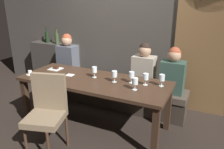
% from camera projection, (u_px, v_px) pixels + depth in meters
% --- Properties ---
extents(ground, '(9.00, 9.00, 0.00)m').
position_uv_depth(ground, '(95.00, 124.00, 3.48)').
color(ground, black).
extents(back_wall_tiled, '(6.00, 0.12, 3.00)m').
position_uv_depth(back_wall_tiled, '(127.00, 19.00, 4.03)').
color(back_wall_tiled, '#423D38').
rests_on(back_wall_tiled, ground).
extents(arched_door, '(0.90, 0.05, 2.55)m').
position_uv_depth(arched_door, '(205.00, 31.00, 3.46)').
color(arched_door, brown).
rests_on(arched_door, ground).
extents(back_counter, '(1.10, 0.28, 0.95)m').
position_uv_depth(back_counter, '(56.00, 65.00, 4.84)').
color(back_counter, '#38342F').
rests_on(back_counter, ground).
extents(dining_table, '(2.20, 0.84, 0.74)m').
position_uv_depth(dining_table, '(94.00, 85.00, 3.27)').
color(dining_table, '#342217').
rests_on(dining_table, ground).
extents(banquette_bench, '(2.50, 0.44, 0.45)m').
position_uv_depth(banquette_bench, '(114.00, 94.00, 4.00)').
color(banquette_bench, '#312A23').
rests_on(banquette_bench, ground).
extents(chair_near_side, '(0.54, 0.54, 0.98)m').
position_uv_depth(chair_near_side, '(47.00, 108.00, 2.79)').
color(chair_near_side, '#3D281C').
rests_on(chair_near_side, ground).
extents(diner_redhead, '(0.36, 0.24, 0.79)m').
position_uv_depth(diner_redhead, '(68.00, 56.00, 4.19)').
color(diner_redhead, '#4C515B').
rests_on(diner_redhead, banquette_bench).
extents(diner_bearded, '(0.36, 0.24, 0.74)m').
position_uv_depth(diner_bearded, '(144.00, 67.00, 3.62)').
color(diner_bearded, '#9E9384').
rests_on(diner_bearded, banquette_bench).
extents(diner_far_end, '(0.36, 0.24, 0.72)m').
position_uv_depth(diner_far_end, '(173.00, 72.00, 3.42)').
color(diner_far_end, '#2D473D').
rests_on(diner_far_end, banquette_bench).
extents(wine_bottle_dark_red, '(0.08, 0.08, 0.33)m').
position_uv_depth(wine_bottle_dark_red, '(47.00, 37.00, 4.71)').
color(wine_bottle_dark_red, black).
rests_on(wine_bottle_dark_red, back_counter).
extents(wine_bottle_pale_label, '(0.08, 0.08, 0.33)m').
position_uv_depth(wine_bottle_pale_label, '(57.00, 38.00, 4.58)').
color(wine_bottle_pale_label, '#384728').
rests_on(wine_bottle_pale_label, back_counter).
extents(wine_glass_near_right, '(0.08, 0.08, 0.16)m').
position_uv_depth(wine_glass_near_right, '(114.00, 74.00, 3.11)').
color(wine_glass_near_right, silver).
rests_on(wine_glass_near_right, dining_table).
extents(wine_glass_far_left, '(0.08, 0.08, 0.16)m').
position_uv_depth(wine_glass_far_left, '(132.00, 75.00, 3.07)').
color(wine_glass_far_left, silver).
rests_on(wine_glass_far_left, dining_table).
extents(wine_glass_near_left, '(0.08, 0.08, 0.16)m').
position_uv_depth(wine_glass_near_left, '(94.00, 70.00, 3.29)').
color(wine_glass_near_left, silver).
rests_on(wine_glass_near_left, dining_table).
extents(wine_glass_end_left, '(0.08, 0.08, 0.16)m').
position_uv_depth(wine_glass_end_left, '(135.00, 81.00, 2.84)').
color(wine_glass_end_left, silver).
rests_on(wine_glass_end_left, dining_table).
extents(wine_glass_center_front, '(0.08, 0.08, 0.16)m').
position_uv_depth(wine_glass_center_front, '(162.00, 78.00, 2.97)').
color(wine_glass_center_front, silver).
rests_on(wine_glass_center_front, dining_table).
extents(wine_glass_center_back, '(0.08, 0.08, 0.16)m').
position_uv_depth(wine_glass_center_back, '(146.00, 77.00, 3.00)').
color(wine_glass_center_back, silver).
rests_on(wine_glass_center_back, dining_table).
extents(espresso_cup, '(0.12, 0.12, 0.06)m').
position_uv_depth(espresso_cup, '(30.00, 73.00, 3.44)').
color(espresso_cup, white).
rests_on(espresso_cup, dining_table).
extents(dessert_plate, '(0.19, 0.19, 0.05)m').
position_uv_depth(dessert_plate, '(56.00, 68.00, 3.69)').
color(dessert_plate, white).
rests_on(dessert_plate, dining_table).
extents(folded_napkin, '(0.12, 0.11, 0.01)m').
position_uv_depth(folded_napkin, '(70.00, 75.00, 3.41)').
color(folded_napkin, silver).
rests_on(folded_napkin, dining_table).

